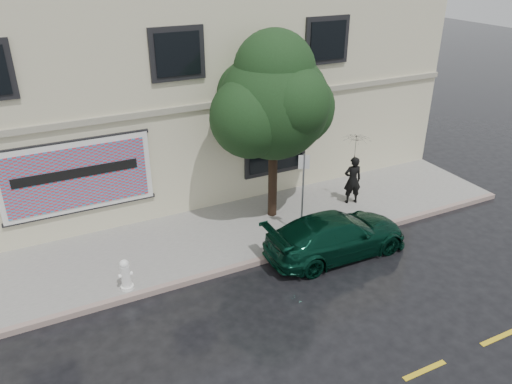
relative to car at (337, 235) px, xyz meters
name	(u,v)px	position (x,y,z in m)	size (l,w,h in m)	color
ground	(255,303)	(-3.04, -1.00, -0.61)	(90.00, 90.00, 0.00)	black
sidewalk	(207,239)	(-3.04, 2.25, -0.54)	(20.00, 3.50, 0.15)	#999790
curb	(231,269)	(-3.04, 0.50, -0.54)	(20.00, 0.18, 0.16)	gray
building	(145,82)	(-3.04, 8.00, 2.89)	(20.00, 8.12, 7.00)	beige
billboard	(77,177)	(-6.24, 3.92, 1.44)	(4.30, 0.16, 2.20)	white
car	(337,235)	(0.00, 0.00, 0.00)	(1.85, 4.20, 1.22)	black
pedestrian	(353,180)	(2.10, 2.18, 0.36)	(0.60, 0.39, 1.65)	black
umbrella	(356,147)	(2.10, 2.18, 1.55)	(0.98, 0.98, 0.72)	black
street_tree	(274,105)	(-0.67, 2.61, 3.17)	(3.25, 3.25, 5.27)	black
fire_hydrant	(126,275)	(-5.76, 0.80, -0.05)	(0.35, 0.33, 0.85)	white
sign_pole	(303,187)	(-0.47, 1.14, 1.09)	(0.30, 0.15, 2.59)	gray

